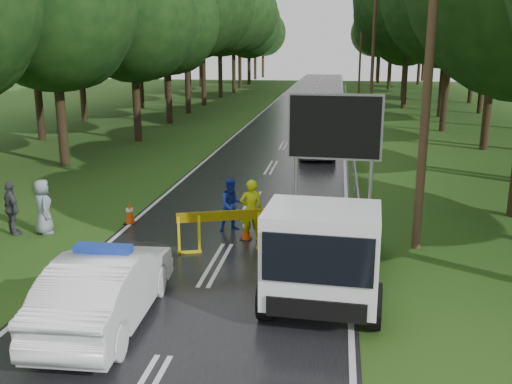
% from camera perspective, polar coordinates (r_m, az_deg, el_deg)
% --- Properties ---
extents(ground, '(160.00, 160.00, 0.00)m').
position_cam_1_polar(ground, '(14.70, -4.00, -7.25)').
color(ground, '#1F4D16').
rests_on(ground, ground).
extents(road, '(7.00, 140.00, 0.02)m').
position_cam_1_polar(road, '(43.78, 4.30, 7.29)').
color(road, black).
rests_on(road, ground).
extents(guardrail, '(0.12, 60.06, 0.70)m').
position_cam_1_polar(guardrail, '(43.29, 9.21, 7.78)').
color(guardrail, gray).
rests_on(guardrail, ground).
extents(utility_pole_near, '(1.40, 0.24, 10.00)m').
position_cam_1_polar(utility_pole_near, '(15.51, 16.95, 12.50)').
color(utility_pole_near, '#493422').
rests_on(utility_pole_near, ground).
extents(utility_pole_mid, '(1.40, 0.24, 10.00)m').
position_cam_1_polar(utility_pole_mid, '(41.41, 11.64, 13.65)').
color(utility_pole_mid, '#493422').
rests_on(utility_pole_mid, ground).
extents(utility_pole_far, '(1.40, 0.24, 10.00)m').
position_cam_1_polar(utility_pole_far, '(67.38, 10.41, 13.90)').
color(utility_pole_far, '#493422').
rests_on(utility_pole_far, ground).
extents(police_sedan, '(1.78, 4.62, 1.65)m').
position_cam_1_polar(police_sedan, '(11.86, -14.77, -9.26)').
color(police_sedan, white).
rests_on(police_sedan, ground).
extents(work_truck, '(2.70, 5.52, 4.30)m').
position_cam_1_polar(work_truck, '(12.79, 7.08, -5.13)').
color(work_truck, gray).
rests_on(work_truck, ground).
extents(barrier, '(2.66, 0.96, 1.16)m').
position_cam_1_polar(barrier, '(15.31, -2.73, -2.88)').
color(barrier, yellow).
rests_on(barrier, ground).
extents(officer, '(0.74, 0.58, 1.79)m').
position_cam_1_polar(officer, '(16.17, -0.49, -1.84)').
color(officer, '#BCD30B').
rests_on(officer, ground).
extents(civilian, '(0.97, 0.90, 1.61)m').
position_cam_1_polar(civilian, '(17.07, -2.41, -1.28)').
color(civilian, '#1931A4').
rests_on(civilian, ground).
extents(bystander_mid, '(0.98, 0.90, 1.61)m').
position_cam_1_polar(bystander_mid, '(18.15, -23.24, -1.51)').
color(bystander_mid, '#43464C').
rests_on(bystander_mid, ground).
extents(bystander_right, '(0.89, 0.95, 1.64)m').
position_cam_1_polar(bystander_right, '(17.94, -20.52, -1.38)').
color(bystander_right, gray).
rests_on(bystander_right, ground).
extents(queue_car_first, '(2.28, 4.59, 1.50)m').
position_cam_1_polar(queue_car_first, '(28.96, 5.95, 5.07)').
color(queue_car_first, '#3D4044').
rests_on(queue_car_first, ground).
extents(queue_car_second, '(1.93, 4.61, 1.33)m').
position_cam_1_polar(queue_car_second, '(39.14, 6.61, 7.35)').
color(queue_car_second, '#A0A1A8').
rests_on(queue_car_second, ground).
extents(queue_car_third, '(3.35, 6.01, 1.59)m').
position_cam_1_polar(queue_car_third, '(45.09, 6.84, 8.44)').
color(queue_car_third, black).
rests_on(queue_car_third, ground).
extents(queue_car_fourth, '(1.48, 3.94, 1.28)m').
position_cam_1_polar(queue_car_fourth, '(51.09, 6.42, 8.97)').
color(queue_car_fourth, '#414349').
rests_on(queue_car_fourth, ground).
extents(cone_near_left, '(0.37, 0.37, 0.79)m').
position_cam_1_polar(cone_near_left, '(11.93, -20.32, -11.52)').
color(cone_near_left, black).
rests_on(cone_near_left, ground).
extents(cone_center, '(0.33, 0.33, 0.70)m').
position_cam_1_polar(cone_center, '(16.35, -1.00, -3.68)').
color(cone_center, black).
rests_on(cone_center, ground).
extents(cone_far, '(0.39, 0.39, 0.82)m').
position_cam_1_polar(cone_far, '(16.72, 1.67, -3.07)').
color(cone_far, black).
rests_on(cone_far, ground).
extents(cone_left_mid, '(0.36, 0.36, 0.76)m').
position_cam_1_polar(cone_left_mid, '(18.25, -12.53, -2.01)').
color(cone_left_mid, black).
rests_on(cone_left_mid, ground).
extents(cone_right, '(0.34, 0.34, 0.72)m').
position_cam_1_polar(cone_right, '(18.55, 8.86, -1.62)').
color(cone_right, black).
rests_on(cone_right, ground).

